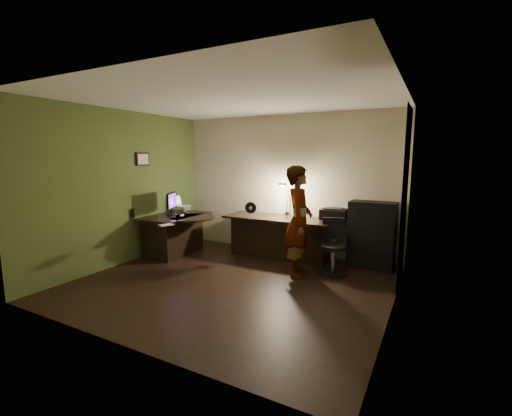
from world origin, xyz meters
The scene contains 27 objects.
floor centered at (0.00, 0.00, -0.01)m, with size 4.50×4.00×0.01m, color black.
ceiling centered at (0.00, 0.00, 2.71)m, with size 4.50×4.00×0.01m, color silver.
wall_back centered at (0.00, 2.00, 1.35)m, with size 4.50×0.01×2.70m, color tan.
wall_front centered at (0.00, -2.00, 1.35)m, with size 4.50×0.01×2.70m, color tan.
wall_left centered at (-2.25, 0.00, 1.35)m, with size 0.01×4.00×2.70m, color tan.
wall_right centered at (2.25, 0.00, 1.35)m, with size 0.01×4.00×2.70m, color tan.
green_wall_overlay centered at (-2.24, 0.00, 1.35)m, with size 0.00×4.00×2.70m, color #475A28.
arched_doorway centered at (2.24, 1.15, 1.30)m, with size 0.01×0.90×2.60m, color black.
french_door centered at (2.24, -0.55, 1.05)m, with size 0.02×0.92×2.10m, color white.
framed_picture centered at (-2.22, 0.45, 1.85)m, with size 0.04×0.30×0.25m, color black.
desk_left centered at (-1.81, 0.81, 0.39)m, with size 0.83×1.35×0.78m, color black.
desk_right centered at (0.05, 1.56, 0.39)m, with size 2.05×0.72×0.77m, color black.
cabinet centered at (1.71, 1.78, 0.57)m, with size 0.76×0.38×1.14m, color black.
laptop_stand centered at (-1.94, 1.21, 0.84)m, with size 0.24×0.20×0.10m, color silver.
laptop centered at (-1.94, 1.21, 0.99)m, with size 0.29×0.28×0.20m, color silver.
monitor centered at (-1.80, 0.71, 0.95)m, with size 0.10×0.48×0.32m, color black.
mouse centered at (-1.53, 0.70, 0.81)m, with size 0.06×0.10×0.04m, color silver.
phone centered at (-1.63, 0.53, 0.79)m, with size 0.07×0.14×0.01m, color black.
pen centered at (-1.34, 0.65, 0.79)m, with size 0.01×0.13×0.01m, color black.
speaker centered at (-2.19, 0.14, 0.88)m, with size 0.07×0.07×0.17m, color black.
notepad centered at (-1.22, -0.07, 0.80)m, with size 0.16×0.22×0.01m, color silver.
desk_fan centered at (-0.27, 1.09, 0.94)m, with size 0.20×0.11×0.32m, color black.
headphones centered at (0.40, 1.79, 0.82)m, with size 0.17×0.07×0.08m, color #1B5395.
printer centered at (1.03, 1.80, 0.88)m, with size 0.45×0.35×0.20m, color black.
desk_lamp centered at (0.11, 1.83, 1.11)m, with size 0.16×0.30×0.67m, color black.
office_chair centered at (1.23, 1.15, 0.45)m, with size 0.50×0.50×0.89m, color black.
person centered at (0.75, 0.80, 0.88)m, with size 0.63×0.42×1.76m, color #D8A88C.
Camera 1 is at (2.65, -4.21, 1.90)m, focal length 24.00 mm.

